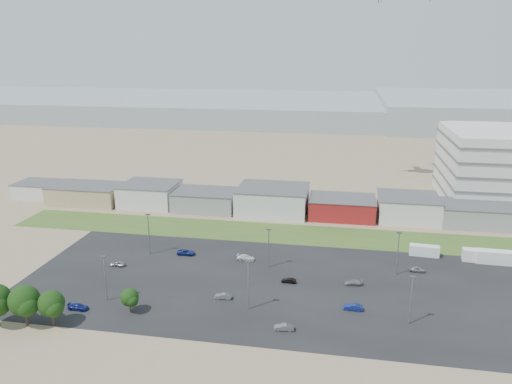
% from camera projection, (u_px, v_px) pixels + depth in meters
% --- Properties ---
extents(ground, '(700.00, 700.00, 0.00)m').
position_uv_depth(ground, '(249.00, 331.00, 92.80)').
color(ground, '#897357').
rests_on(ground, ground).
extents(parking_lot, '(120.00, 50.00, 0.01)m').
position_uv_depth(parking_lot, '(288.00, 285.00, 110.87)').
color(parking_lot, black).
rests_on(parking_lot, ground).
extents(grass_strip, '(160.00, 16.00, 0.02)m').
position_uv_depth(grass_strip, '(284.00, 233.00, 142.00)').
color(grass_strip, '#3A5A21').
rests_on(grass_strip, ground).
extents(hills_backdrop, '(700.00, 200.00, 9.00)m').
position_uv_depth(hills_backdrop, '(378.00, 112.00, 382.80)').
color(hills_backdrop, gray).
rests_on(hills_backdrop, ground).
extents(building_row, '(170.00, 20.00, 8.00)m').
position_uv_depth(building_row, '(239.00, 198.00, 161.78)').
color(building_row, silver).
rests_on(building_row, ground).
extents(box_trailer_a, '(7.40, 2.85, 2.71)m').
position_uv_depth(box_trailer_a, '(424.00, 251.00, 126.46)').
color(box_trailer_a, silver).
rests_on(box_trailer_a, ground).
extents(box_trailer_b, '(8.28, 3.27, 3.03)m').
position_uv_depth(box_trailer_b, '(480.00, 256.00, 122.84)').
color(box_trailer_b, silver).
rests_on(box_trailer_b, ground).
extents(box_trailer_c, '(8.68, 2.96, 3.22)m').
position_uv_depth(box_trailer_c, '(495.00, 257.00, 121.87)').
color(box_trailer_c, silver).
rests_on(box_trailer_c, ground).
extents(tree_mid, '(6.20, 6.20, 9.30)m').
position_uv_depth(tree_mid, '(25.00, 304.00, 93.34)').
color(tree_mid, black).
rests_on(tree_mid, ground).
extents(tree_right, '(5.34, 5.34, 8.01)m').
position_uv_depth(tree_right, '(51.00, 306.00, 93.66)').
color(tree_right, black).
rests_on(tree_right, ground).
extents(tree_near, '(3.85, 3.85, 5.78)m').
position_uv_depth(tree_near, '(130.00, 299.00, 98.63)').
color(tree_near, black).
rests_on(tree_near, ground).
extents(lightpole_front_l, '(1.17, 0.49, 9.92)m').
position_uv_depth(lightpole_front_l, '(105.00, 279.00, 102.83)').
color(lightpole_front_l, slate).
rests_on(lightpole_front_l, ground).
extents(lightpole_front_m, '(1.23, 0.51, 10.49)m').
position_uv_depth(lightpole_front_m, '(248.00, 285.00, 99.27)').
color(lightpole_front_m, slate).
rests_on(lightpole_front_m, ground).
extents(lightpole_front_r, '(1.16, 0.48, 9.87)m').
position_uv_depth(lightpole_front_r, '(411.00, 300.00, 93.94)').
color(lightpole_front_r, slate).
rests_on(lightpole_front_r, ground).
extents(lightpole_back_l, '(1.27, 0.53, 10.77)m').
position_uv_depth(lightpole_back_l, '(149.00, 234.00, 126.38)').
color(lightpole_back_l, slate).
rests_on(lightpole_back_l, ground).
extents(lightpole_back_m, '(1.14, 0.48, 9.73)m').
position_uv_depth(lightpole_back_m, '(269.00, 248.00, 118.83)').
color(lightpole_back_m, slate).
rests_on(lightpole_back_m, ground).
extents(lightpole_back_r, '(1.23, 0.51, 10.49)m').
position_uv_depth(lightpole_back_r, '(398.00, 254.00, 114.67)').
color(lightpole_back_r, slate).
rests_on(lightpole_back_r, ground).
extents(parked_car_1, '(3.95, 1.52, 1.28)m').
position_uv_depth(parked_car_1, '(353.00, 307.00, 100.16)').
color(parked_car_1, navy).
rests_on(parked_car_1, ground).
extents(parked_car_4, '(3.66, 1.36, 1.20)m').
position_uv_depth(parked_car_4, '(223.00, 296.00, 104.67)').
color(parked_car_4, '#595B5E').
rests_on(parked_car_4, ground).
extents(parked_car_5, '(3.72, 1.61, 1.25)m').
position_uv_depth(parked_car_5, '(117.00, 264.00, 120.45)').
color(parked_car_5, '#A5A5AA').
rests_on(parked_car_5, ground).
extents(parked_car_6, '(4.63, 2.14, 1.31)m').
position_uv_depth(parked_car_6, '(246.00, 258.00, 123.93)').
color(parked_car_6, silver).
rests_on(parked_car_6, ground).
extents(parked_car_7, '(3.33, 1.27, 1.08)m').
position_uv_depth(parked_car_7, '(289.00, 281.00, 111.86)').
color(parked_car_7, black).
rests_on(parked_car_7, ground).
extents(parked_car_8, '(3.69, 1.57, 1.24)m').
position_uv_depth(parked_car_8, '(417.00, 269.00, 117.35)').
color(parked_car_8, '#A5A5AA').
rests_on(parked_car_8, ground).
extents(parked_car_9, '(4.62, 2.22, 1.27)m').
position_uv_depth(parked_car_9, '(186.00, 252.00, 127.12)').
color(parked_car_9, navy).
rests_on(parked_car_9, ground).
extents(parked_car_10, '(4.26, 1.81, 1.23)m').
position_uv_depth(parked_car_10, '(78.00, 307.00, 100.29)').
color(parked_car_10, navy).
rests_on(parked_car_10, ground).
extents(parked_car_12, '(4.05, 1.92, 1.14)m').
position_uv_depth(parked_car_12, '(353.00, 282.00, 110.84)').
color(parked_car_12, '#A5A5AA').
rests_on(parked_car_12, ground).
extents(parked_car_13, '(3.83, 1.65, 1.22)m').
position_uv_depth(parked_car_13, '(284.00, 327.00, 92.93)').
color(parked_car_13, '#595B5E').
rests_on(parked_car_13, ground).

